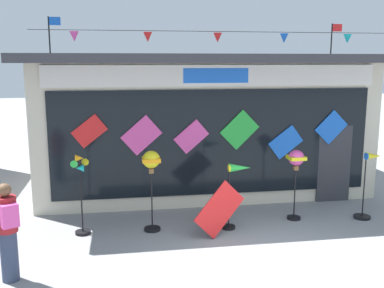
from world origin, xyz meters
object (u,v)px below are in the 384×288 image
at_px(wind_spinner_far_left, 81,185).
at_px(wind_spinner_right, 368,182).
at_px(display_kite_on_ground, 219,209).
at_px(person_near_camera, 8,230).
at_px(kite_shop_building, 198,119).
at_px(wind_spinner_left, 151,168).
at_px(wind_spinner_center_left, 236,183).
at_px(wind_spinner_center_right, 296,164).

bearing_deg(wind_spinner_far_left, wind_spinner_right, -0.40).
bearing_deg(wind_spinner_far_left, display_kite_on_ground, -10.85).
bearing_deg(wind_spinner_far_left, person_near_camera, -118.42).
relative_size(kite_shop_building, wind_spinner_left, 5.20).
bearing_deg(display_kite_on_ground, wind_spinner_center_left, 39.23).
bearing_deg(wind_spinner_left, wind_spinner_center_left, -4.84).
distance_m(wind_spinner_far_left, display_kite_on_ground, 2.94).
xyz_separation_m(wind_spinner_center_left, wind_spinner_right, (3.18, 0.13, -0.16)).
bearing_deg(wind_spinner_right, display_kite_on_ground, -172.17).
relative_size(wind_spinner_left, wind_spinner_center_right, 1.07).
bearing_deg(kite_shop_building, wind_spinner_left, -113.83).
bearing_deg(wind_spinner_right, wind_spinner_far_left, 179.60).
distance_m(wind_spinner_far_left, wind_spinner_left, 1.51).
height_order(wind_spinner_right, display_kite_on_ground, wind_spinner_right).
xyz_separation_m(wind_spinner_center_left, display_kite_on_ground, (-0.46, -0.37, -0.45)).
bearing_deg(wind_spinner_center_right, wind_spinner_far_left, -178.18).
distance_m(wind_spinner_left, wind_spinner_center_left, 1.87).
relative_size(kite_shop_building, wind_spinner_center_right, 5.59).
bearing_deg(wind_spinner_far_left, wind_spinner_center_left, -3.00).
bearing_deg(wind_spinner_center_left, wind_spinner_center_right, 12.38).
xyz_separation_m(wind_spinner_right, person_near_camera, (-7.51, -1.85, 0.02)).
bearing_deg(person_near_camera, wind_spinner_far_left, -147.42).
bearing_deg(kite_shop_building, wind_spinner_far_left, -129.91).
height_order(wind_spinner_center_right, person_near_camera, person_near_camera).
bearing_deg(wind_spinner_left, display_kite_on_ground, -21.06).
distance_m(kite_shop_building, wind_spinner_center_left, 4.04).
bearing_deg(kite_shop_building, display_kite_on_ground, -94.00).
height_order(wind_spinner_far_left, wind_spinner_center_right, wind_spinner_far_left).
bearing_deg(wind_spinner_right, wind_spinner_center_left, -177.70).
relative_size(wind_spinner_center_left, wind_spinner_center_right, 0.88).
height_order(kite_shop_building, person_near_camera, kite_shop_building).
xyz_separation_m(wind_spinner_left, display_kite_on_ground, (1.37, -0.53, -0.82)).
xyz_separation_m(wind_spinner_left, wind_spinner_right, (5.00, -0.03, -0.53)).
relative_size(kite_shop_building, wind_spinner_right, 5.83).
xyz_separation_m(wind_spinner_right, display_kite_on_ground, (-3.63, -0.50, -0.29)).
distance_m(wind_spinner_center_left, wind_spinner_center_right, 1.55).
distance_m(wind_spinner_left, wind_spinner_center_right, 3.31).
bearing_deg(kite_shop_building, wind_spinner_center_left, -87.74).
height_order(wind_spinner_left, display_kite_on_ground, wind_spinner_left).
relative_size(wind_spinner_far_left, person_near_camera, 1.03).
bearing_deg(wind_spinner_right, wind_spinner_left, 179.69).
bearing_deg(wind_spinner_center_left, person_near_camera, -158.30).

